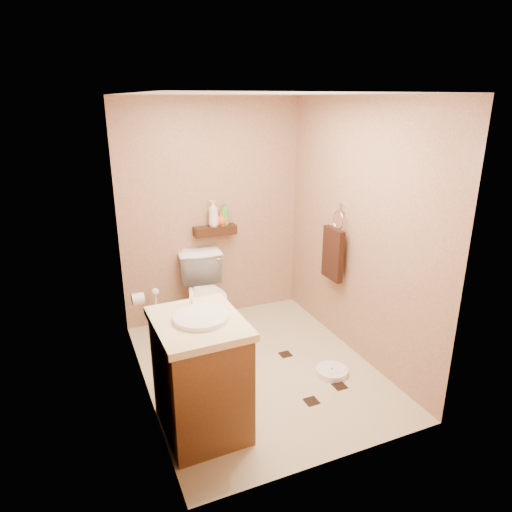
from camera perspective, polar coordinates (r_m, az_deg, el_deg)
name	(u,v)px	position (r m, az deg, el deg)	size (l,w,h in m)	color
ground	(258,368)	(4.36, 0.23, -13.83)	(2.50, 2.50, 0.00)	#C9B493
wall_back	(212,213)	(4.97, -5.49, 5.42)	(2.00, 0.04, 2.40)	tan
wall_front	(340,303)	(2.81, 10.45, -5.78)	(2.00, 0.04, 2.40)	tan
wall_left	(137,261)	(3.58, -14.60, -0.56)	(0.04, 2.50, 2.40)	tan
wall_right	(357,232)	(4.32, 12.56, 2.94)	(0.04, 2.50, 2.40)	tan
ceiling	(258,94)	(3.66, 0.29, 19.61)	(2.00, 2.50, 0.02)	white
wall_shelf	(215,231)	(4.94, -5.13, 3.19)	(0.46, 0.14, 0.10)	#381D0F
floor_accents	(263,369)	(4.33, 0.85, -13.96)	(1.25, 1.33, 0.01)	black
toilet	(207,297)	(4.78, -6.09, -5.11)	(0.46, 0.81, 0.83)	white
vanity	(201,374)	(3.46, -6.94, -14.39)	(0.63, 0.76, 1.05)	brown
bathroom_scale	(332,371)	(4.31, 9.46, -14.04)	(0.38, 0.38, 0.06)	white
toilet_brush	(157,316)	(4.99, -12.27, -7.40)	(0.12, 0.12, 0.50)	#175E53
towel_ring	(333,251)	(4.54, 9.63, 0.56)	(0.12, 0.30, 0.76)	silver
toilet_paper	(138,299)	(4.41, -14.55, -5.19)	(0.12, 0.11, 0.12)	white
bottle_a	(213,213)	(4.89, -5.36, 5.32)	(0.11, 0.11, 0.28)	white
bottle_b	(221,218)	(4.93, -4.35, 4.70)	(0.07, 0.07, 0.15)	orange
bottle_c	(221,218)	(4.93, -4.35, 4.73)	(0.12, 0.12, 0.16)	#E84E1B
bottle_d	(225,214)	(4.93, -3.95, 5.24)	(0.09, 0.09, 0.24)	green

